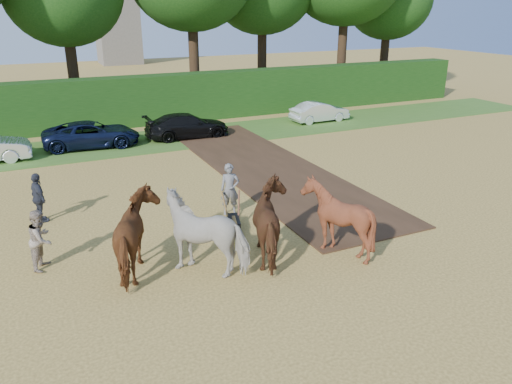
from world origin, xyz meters
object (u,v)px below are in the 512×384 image
Objects in this scene: spectator_near at (41,239)px; parked_cars at (88,135)px; spectator_far at (39,198)px; plough_team at (242,226)px.

spectator_near is 13.11m from parked_cars.
spectator_far is 0.23× the size of plough_team.
spectator_far is 9.69m from parked_cars.
plough_team is 14.99m from parked_cars.
plough_team is (5.20, -5.54, 0.23)m from spectator_far.
plough_team reaches higher than parked_cars.
parked_cars is at bearing 11.62° from spectator_near.
parked_cars is (2.96, 12.78, -0.19)m from spectator_near.
plough_team reaches higher than spectator_near.
spectator_near and spectator_far have the same top height.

